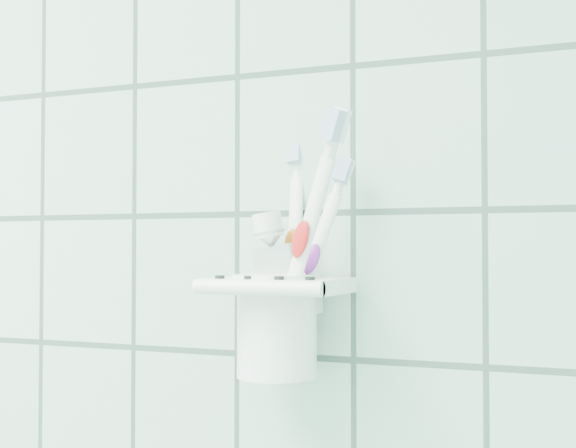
# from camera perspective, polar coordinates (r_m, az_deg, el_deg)

# --- Properties ---
(holder_bracket) EXTENTS (0.11, 0.10, 0.03)m
(holder_bracket) POSITION_cam_1_polar(r_m,az_deg,el_deg) (0.68, -0.62, -4.53)
(holder_bracket) COLOR white
(holder_bracket) RESTS_ON wall_back
(cup) EXTENTS (0.08, 0.08, 0.09)m
(cup) POSITION_cam_1_polar(r_m,az_deg,el_deg) (0.68, -0.80, -6.89)
(cup) COLOR white
(cup) RESTS_ON holder_bracket
(toothbrush_pink) EXTENTS (0.03, 0.06, 0.20)m
(toothbrush_pink) POSITION_cam_1_polar(r_m,az_deg,el_deg) (0.68, 0.14, -1.43)
(toothbrush_pink) COLOR white
(toothbrush_pink) RESTS_ON cup
(toothbrush_blue) EXTENTS (0.05, 0.05, 0.19)m
(toothbrush_blue) POSITION_cam_1_polar(r_m,az_deg,el_deg) (0.66, -0.94, -2.23)
(toothbrush_blue) COLOR white
(toothbrush_blue) RESTS_ON cup
(toothbrush_orange) EXTENTS (0.08, 0.04, 0.22)m
(toothbrush_orange) POSITION_cam_1_polar(r_m,az_deg,el_deg) (0.68, -1.37, -0.65)
(toothbrush_orange) COLOR white
(toothbrush_orange) RESTS_ON cup
(toothpaste_tube) EXTENTS (0.05, 0.03, 0.14)m
(toothpaste_tube) POSITION_cam_1_polar(r_m,az_deg,el_deg) (0.69, 0.33, -3.72)
(toothpaste_tube) COLOR silver
(toothpaste_tube) RESTS_ON cup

